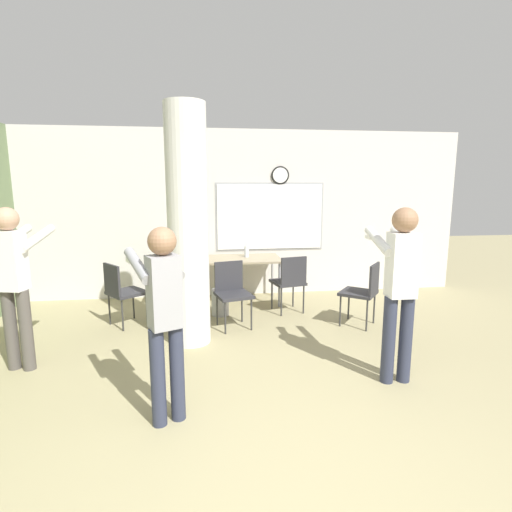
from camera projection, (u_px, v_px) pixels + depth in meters
wall_back at (233, 214)px, 6.80m from camera, size 8.00×0.15×2.80m
support_pillar at (188, 228)px, 4.65m from camera, size 0.47×0.47×2.80m
folding_table at (221, 261)px, 6.36m from camera, size 1.89×0.77×0.73m
bottle_on_table at (247, 251)px, 6.46m from camera, size 0.07×0.07×0.25m
waste_bin at (220, 302)px, 5.85m from camera, size 0.25×0.25×0.38m
chair_mid_room at (364, 289)px, 5.35m from camera, size 0.62×0.62×0.87m
chair_table_right at (290, 279)px, 5.90m from camera, size 0.53×0.53×0.87m
chair_near_pillar at (122, 289)px, 5.35m from camera, size 0.62×0.62×0.87m
chair_table_front at (232, 289)px, 5.34m from camera, size 0.54×0.54×0.87m
person_watching_back at (14, 276)px, 4.02m from camera, size 0.48×0.66×1.68m
person_playing_side at (400, 281)px, 3.75m from camera, size 0.38×0.67×1.69m
person_playing_front at (164, 310)px, 3.09m from camera, size 0.52×0.64×1.59m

